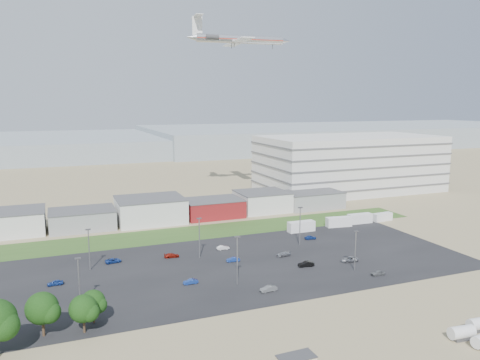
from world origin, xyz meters
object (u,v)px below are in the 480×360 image
parked_car_2 (378,273)px  parked_car_6 (172,255)px  parked_car_5 (55,283)px  parked_car_12 (283,254)px  parked_car_0 (349,259)px  parked_car_7 (233,259)px  parked_car_11 (223,248)px  airliner (240,39)px  parked_car_9 (113,261)px  parked_car_1 (306,264)px  parked_car_8 (310,237)px  storage_tank_nw (462,332)px  box_trailer_a (301,226)px  parked_car_4 (191,282)px  parked_car_13 (268,289)px

parked_car_2 → parked_car_6: bearing=-122.6°
parked_car_5 → parked_car_12: 55.98m
parked_car_0 → parked_car_7: bearing=-104.2°
parked_car_7 → parked_car_11: size_ratio=0.98×
airliner → parked_car_9: size_ratio=10.74×
airliner → parked_car_11: airliner is taller
parked_car_1 → parked_car_11: 24.92m
parked_car_0 → parked_car_8: (0.77, 20.96, -0.03)m
parked_car_5 → parked_car_9: bearing=126.0°
airliner → storage_tank_nw: bearing=-88.4°
parked_car_7 → parked_car_8: bearing=115.6°
box_trailer_a → parked_car_11: size_ratio=2.49×
storage_tank_nw → parked_car_1: bearing=99.3°
airliner → parked_car_12: 98.88m
parked_car_5 → parked_car_9: 17.22m
storage_tank_nw → parked_car_1: storage_tank_nw is taller
parked_car_0 → parked_car_2: 10.40m
storage_tank_nw → parked_car_7: storage_tank_nw is taller
box_trailer_a → parked_car_6: size_ratio=2.22×
box_trailer_a → parked_car_7: 35.09m
parked_car_0 → parked_car_4: 41.53m
parked_car_5 → parked_car_6: 29.74m
parked_car_5 → parked_car_13: 47.14m
parked_car_0 → parked_car_11: bearing=-121.0°
parked_car_11 → parked_car_12: (12.92, -11.14, 0.00)m
parked_car_8 → parked_car_12: bearing=132.1°
airliner → parked_car_4: airliner is taller
storage_tank_nw → parked_car_4: storage_tank_nw is taller
parked_car_7 → parked_car_6: bearing=-116.7°
parked_car_2 → parked_car_8: size_ratio=0.99×
parked_car_1 → parked_car_2: (12.73, -11.31, -0.08)m
storage_tank_nw → airliner: 139.26m
parked_car_8 → box_trailer_a: bearing=-5.8°
parked_car_5 → box_trailer_a: bearing=103.2°
parked_car_8 → parked_car_9: bearing=94.6°
parked_car_4 → parked_car_13: parked_car_13 is taller
parked_car_0 → parked_car_12: bearing=-118.8°
storage_tank_nw → parked_car_8: 61.60m
parked_car_7 → parked_car_11: (0.91, 10.20, 0.01)m
parked_car_12 → parked_car_13: 23.90m
parked_car_0 → parked_car_6: size_ratio=1.14×
box_trailer_a → parked_car_6: (-43.63, -9.57, -1.06)m
parked_car_9 → parked_car_12: size_ratio=1.02×
parked_car_6 → parked_car_11: size_ratio=1.12×
parked_car_4 → box_trailer_a: bearing=122.2°
parked_car_11 → parked_car_13: bearing=174.8°
parked_car_1 → parked_car_8: bearing=154.5°
storage_tank_nw → parked_car_12: (-8.37, 50.38, -0.73)m
parked_car_9 → box_trailer_a: bearing=-89.7°
parked_car_0 → parked_car_1: bearing=-86.8°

